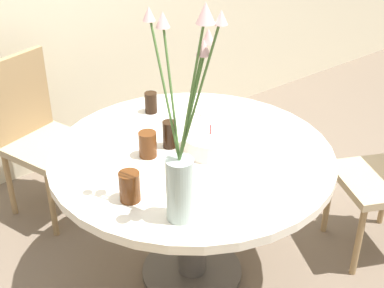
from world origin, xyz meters
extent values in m
plane|color=#6B5B4C|center=(0.00, 0.00, 0.00)|extent=(16.00, 16.00, 0.00)
cylinder|color=silver|center=(0.00, 0.00, 0.68)|extent=(1.23, 1.23, 0.04)
cylinder|color=#4C4742|center=(0.00, 0.00, 0.35)|extent=(0.14, 0.14, 0.63)
cylinder|color=#4C4742|center=(0.00, 0.00, 0.01)|extent=(0.49, 0.49, 0.03)
cube|color=tan|center=(-0.29, 0.90, 0.42)|extent=(0.50, 0.50, 0.04)
cube|color=#997A51|center=(-0.35, 1.08, 0.67)|extent=(0.37, 0.15, 0.46)
cylinder|color=#997A51|center=(-0.40, 0.69, 0.20)|extent=(0.03, 0.03, 0.40)
cylinder|color=#997A51|center=(-0.08, 0.80, 0.20)|extent=(0.03, 0.03, 0.40)
cylinder|color=#997A51|center=(-0.51, 1.01, 0.20)|extent=(0.03, 0.03, 0.40)
cylinder|color=#997A51|center=(-0.19, 1.12, 0.20)|extent=(0.03, 0.03, 0.40)
cube|color=tan|center=(0.86, -0.40, 0.42)|extent=(0.53, 0.53, 0.04)
cylinder|color=#997A51|center=(0.78, -0.18, 0.20)|extent=(0.03, 0.03, 0.40)
cylinder|color=#997A51|center=(0.63, -0.49, 0.20)|extent=(0.03, 0.03, 0.40)
cylinder|color=white|center=(0.07, -0.03, 0.74)|extent=(0.24, 0.24, 0.08)
cylinder|color=#E54C4C|center=(0.07, -0.03, 0.81)|extent=(0.01, 0.01, 0.04)
cylinder|color=#9EB2AD|center=(-0.31, -0.34, 0.83)|extent=(0.10, 0.10, 0.24)
cylinder|color=#4C7538|center=(-0.29, -0.37, 1.15)|extent=(0.06, 0.07, 0.41)
cone|color=beige|center=(-0.26, -0.40, 1.35)|extent=(0.05, 0.05, 0.05)
cylinder|color=#4C7538|center=(-0.28, -0.36, 1.16)|extent=(0.08, 0.06, 0.43)
cone|color=beige|center=(-0.24, -0.39, 1.38)|extent=(0.04, 0.04, 0.05)
cylinder|color=#4C7538|center=(-0.30, -0.38, 1.20)|extent=(0.04, 0.10, 0.52)
cone|color=beige|center=(-0.28, -0.42, 1.46)|extent=(0.06, 0.06, 0.06)
cylinder|color=#4C7538|center=(-0.30, -0.27, 1.17)|extent=(0.04, 0.13, 0.45)
cone|color=beige|center=(-0.28, -0.21, 1.39)|extent=(0.05, 0.05, 0.05)
cylinder|color=#4C7538|center=(-0.28, -0.39, 1.20)|extent=(0.08, 0.12, 0.50)
cone|color=beige|center=(-0.24, -0.45, 1.45)|extent=(0.04, 0.04, 0.04)
cylinder|color=#4C7538|center=(-0.31, -0.26, 1.18)|extent=(0.01, 0.16, 0.47)
cone|color=beige|center=(-0.31, -0.19, 1.41)|extent=(0.04, 0.04, 0.05)
cylinder|color=white|center=(0.33, 0.26, 0.71)|extent=(0.19, 0.19, 0.01)
cylinder|color=black|center=(0.08, 0.43, 0.76)|extent=(0.06, 0.06, 0.10)
cylinder|color=#51280F|center=(-0.40, -0.13, 0.76)|extent=(0.08, 0.08, 0.12)
cylinder|color=#51280F|center=(-0.17, 0.09, 0.76)|extent=(0.08, 0.08, 0.11)
cylinder|color=black|center=(-0.05, 0.10, 0.77)|extent=(0.06, 0.06, 0.12)
camera|label=1|loc=(-1.21, -1.57, 1.89)|focal=50.00mm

